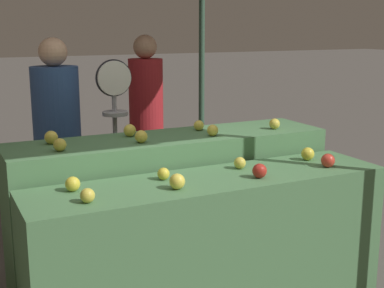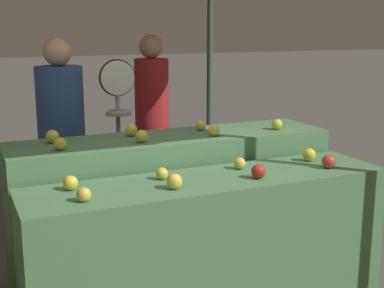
# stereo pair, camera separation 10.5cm
# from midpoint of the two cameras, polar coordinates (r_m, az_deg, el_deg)

# --- Properties ---
(display_counter_front) EXTENTS (2.25, 0.55, 0.89)m
(display_counter_front) POSITION_cam_midpoint_polar(r_m,az_deg,el_deg) (3.36, 2.84, -10.99)
(display_counter_front) COLOR #4C7A4C
(display_counter_front) RESTS_ON ground_plane
(display_counter_back) EXTENTS (2.25, 0.55, 1.04)m
(display_counter_back) POSITION_cam_midpoint_polar(r_m,az_deg,el_deg) (3.84, -1.25, -6.74)
(display_counter_back) COLOR #4C7A4C
(display_counter_back) RESTS_ON ground_plane
(apple_front_0) EXTENTS (0.08, 0.08, 0.08)m
(apple_front_0) POSITION_cam_midpoint_polar(r_m,az_deg,el_deg) (2.83, -10.42, -5.32)
(apple_front_0) COLOR gold
(apple_front_0) RESTS_ON display_counter_front
(apple_front_1) EXTENTS (0.09, 0.09, 0.09)m
(apple_front_1) POSITION_cam_midpoint_polar(r_m,az_deg,el_deg) (2.99, -0.87, -4.01)
(apple_front_1) COLOR yellow
(apple_front_1) RESTS_ON display_counter_front
(apple_front_2) EXTENTS (0.09, 0.09, 0.09)m
(apple_front_2) POSITION_cam_midpoint_polar(r_m,az_deg,el_deg) (3.22, 8.03, -2.91)
(apple_front_2) COLOR #AD281E
(apple_front_2) RESTS_ON display_counter_front
(apple_front_3) EXTENTS (0.09, 0.09, 0.09)m
(apple_front_3) POSITION_cam_midpoint_polar(r_m,az_deg,el_deg) (3.54, 15.22, -1.82)
(apple_front_3) COLOR red
(apple_front_3) RESTS_ON display_counter_front
(apple_front_4) EXTENTS (0.08, 0.08, 0.08)m
(apple_front_4) POSITION_cam_midpoint_polar(r_m,az_deg,el_deg) (3.04, -11.86, -4.09)
(apple_front_4) COLOR gold
(apple_front_4) RESTS_ON display_counter_front
(apple_front_5) EXTENTS (0.07, 0.07, 0.07)m
(apple_front_5) POSITION_cam_midpoint_polar(r_m,az_deg,el_deg) (3.18, -2.28, -3.17)
(apple_front_5) COLOR gold
(apple_front_5) RESTS_ON display_counter_front
(apple_front_6) EXTENTS (0.08, 0.08, 0.08)m
(apple_front_6) POSITION_cam_midpoint_polar(r_m,az_deg,el_deg) (3.42, 5.99, -2.07)
(apple_front_6) COLOR gold
(apple_front_6) RESTS_ON display_counter_front
(apple_front_7) EXTENTS (0.09, 0.09, 0.09)m
(apple_front_7) POSITION_cam_midpoint_polar(r_m,az_deg,el_deg) (3.70, 13.19, -1.12)
(apple_front_7) COLOR gold
(apple_front_7) RESTS_ON display_counter_front
(apple_back_0) EXTENTS (0.08, 0.08, 0.08)m
(apple_back_0) POSITION_cam_midpoint_polar(r_m,az_deg,el_deg) (3.36, -13.04, 0.01)
(apple_back_0) COLOR gold
(apple_back_0) RESTS_ON display_counter_back
(apple_back_1) EXTENTS (0.08, 0.08, 0.08)m
(apple_back_1) POSITION_cam_midpoint_polar(r_m,az_deg,el_deg) (3.50, -4.54, 0.83)
(apple_back_1) COLOR yellow
(apple_back_1) RESTS_ON display_counter_back
(apple_back_2) EXTENTS (0.08, 0.08, 0.08)m
(apple_back_2) POSITION_cam_midpoint_polar(r_m,az_deg,el_deg) (3.70, 3.16, 1.45)
(apple_back_2) COLOR yellow
(apple_back_2) RESTS_ON display_counter_back
(apple_back_3) EXTENTS (0.08, 0.08, 0.08)m
(apple_back_3) POSITION_cam_midpoint_polar(r_m,az_deg,el_deg) (3.98, 9.82, 2.08)
(apple_back_3) COLOR gold
(apple_back_3) RESTS_ON display_counter_back
(apple_back_4) EXTENTS (0.09, 0.09, 0.09)m
(apple_back_4) POSITION_cam_midpoint_polar(r_m,az_deg,el_deg) (3.57, -13.85, 0.78)
(apple_back_4) COLOR yellow
(apple_back_4) RESTS_ON display_counter_back
(apple_back_5) EXTENTS (0.09, 0.09, 0.09)m
(apple_back_5) POSITION_cam_midpoint_polar(r_m,az_deg,el_deg) (3.71, -5.70, 1.50)
(apple_back_5) COLOR yellow
(apple_back_5) RESTS_ON display_counter_back
(apple_back_6) EXTENTS (0.08, 0.08, 0.08)m
(apple_back_6) POSITION_cam_midpoint_polar(r_m,az_deg,el_deg) (3.89, 1.72, 1.99)
(apple_back_6) COLOR yellow
(apple_back_6) RESTS_ON display_counter_back
(produce_scale) EXTENTS (0.28, 0.20, 1.54)m
(produce_scale) POSITION_cam_midpoint_polar(r_m,az_deg,el_deg) (4.18, -7.15, 3.26)
(produce_scale) COLOR #99999E
(produce_scale) RESTS_ON ground_plane
(person_vendor_at_scale) EXTENTS (0.47, 0.47, 1.70)m
(person_vendor_at_scale) POSITION_cam_midpoint_polar(r_m,az_deg,el_deg) (4.40, -13.09, 1.60)
(person_vendor_at_scale) COLOR #2D2D38
(person_vendor_at_scale) RESTS_ON ground_plane
(person_customer_left) EXTENTS (0.34, 0.34, 1.70)m
(person_customer_left) POSITION_cam_midpoint_polar(r_m,az_deg,el_deg) (5.16, -3.71, 3.69)
(person_customer_left) COLOR #2D2D38
(person_customer_left) RESTS_ON ground_plane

